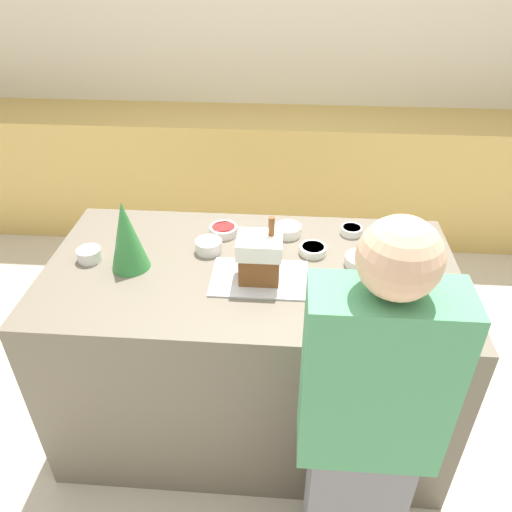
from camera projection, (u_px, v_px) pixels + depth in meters
ground_plane at (252, 413)px, 2.61m from camera, size 12.00×12.00×0.00m
wall_back at (276, 55)px, 3.75m from camera, size 8.00×0.05×2.60m
back_cabinet_block at (272, 175)px, 3.94m from camera, size 6.00×0.60×0.94m
kitchen_island at (252, 348)px, 2.35m from camera, size 1.74×0.91×0.94m
baking_tray at (260, 278)px, 2.02m from camera, size 0.39×0.26×0.01m
gingerbread_house at (260, 257)px, 1.96m from camera, size 0.18×0.15×0.27m
decorative_tree at (126, 236)px, 2.01m from camera, size 0.16×0.16×0.31m
candy_bowl_near_tray_right at (89, 254)px, 2.12m from camera, size 0.10×0.10×0.05m
candy_bowl_far_left at (224, 230)px, 2.30m from camera, size 0.13×0.13×0.04m
candy_bowl_far_right at (361, 260)px, 2.09m from camera, size 0.14×0.14×0.04m
candy_bowl_beside_tree at (313, 249)px, 2.17m from camera, size 0.12×0.12×0.04m
candy_bowl_behind_tray at (288, 230)px, 2.29m from camera, size 0.12×0.12×0.05m
candy_bowl_center_rear at (209, 245)px, 2.17m from camera, size 0.12×0.12×0.05m
candy_bowl_near_tray_left at (351, 230)px, 2.30m from camera, size 0.10×0.10×0.04m
person at (365, 434)px, 1.55m from camera, size 0.42×0.52×1.59m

